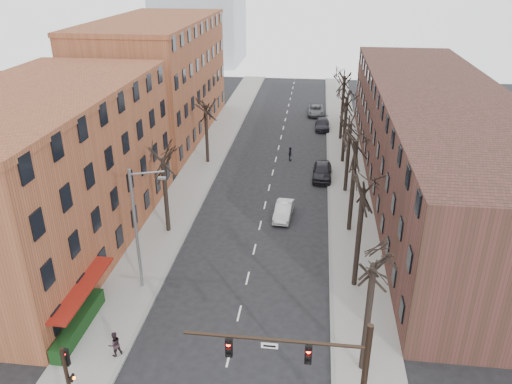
% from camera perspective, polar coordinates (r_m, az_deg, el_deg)
% --- Properties ---
extents(sidewalk_left, '(4.00, 90.00, 0.15)m').
position_cam_1_polar(sidewalk_left, '(58.10, -5.70, 3.80)').
color(sidewalk_left, gray).
rests_on(sidewalk_left, ground).
extents(sidewalk_right, '(4.00, 90.00, 0.15)m').
position_cam_1_polar(sidewalk_right, '(56.92, 10.26, 3.06)').
color(sidewalk_right, gray).
rests_on(sidewalk_right, ground).
extents(building_left_near, '(12.00, 26.00, 12.00)m').
position_cam_1_polar(building_left_near, '(41.37, -22.96, 1.75)').
color(building_left_near, brown).
rests_on(building_left_near, ground).
extents(building_left_far, '(12.00, 28.00, 14.00)m').
position_cam_1_polar(building_left_far, '(66.54, -11.19, 12.42)').
color(building_left_far, brown).
rests_on(building_left_far, ground).
extents(building_right, '(12.00, 50.00, 10.00)m').
position_cam_1_polar(building_right, '(51.76, 19.81, 5.54)').
color(building_right, '#4A2722').
rests_on(building_right, ground).
extents(awning_left, '(1.20, 7.00, 0.15)m').
position_cam_1_polar(awning_left, '(34.53, -18.56, -13.88)').
color(awning_left, maroon).
rests_on(awning_left, ground).
extents(hedge, '(0.80, 6.00, 1.00)m').
position_cam_1_polar(hedge, '(33.49, -19.58, -14.01)').
color(hedge, '#123512').
rests_on(hedge, sidewalk_left).
extents(tree_right_a, '(5.20, 5.20, 10.00)m').
position_cam_1_polar(tree_right_a, '(30.42, 11.98, -19.18)').
color(tree_right_a, black).
rests_on(tree_right_a, ground).
extents(tree_right_b, '(5.20, 5.20, 10.80)m').
position_cam_1_polar(tree_right_b, '(36.59, 11.11, -10.46)').
color(tree_right_b, black).
rests_on(tree_right_b, ground).
extents(tree_right_c, '(5.20, 5.20, 11.60)m').
position_cam_1_polar(tree_right_c, '(43.36, 10.54, -4.36)').
color(tree_right_c, black).
rests_on(tree_right_c, ground).
extents(tree_right_d, '(5.20, 5.20, 10.00)m').
position_cam_1_polar(tree_right_d, '(50.49, 10.13, 0.06)').
color(tree_right_d, black).
rests_on(tree_right_d, ground).
extents(tree_right_e, '(5.20, 5.20, 10.80)m').
position_cam_1_polar(tree_right_e, '(57.85, 9.82, 3.37)').
color(tree_right_e, black).
rests_on(tree_right_e, ground).
extents(tree_right_f, '(5.20, 5.20, 11.60)m').
position_cam_1_polar(tree_right_f, '(65.36, 9.58, 5.93)').
color(tree_right_f, black).
rests_on(tree_right_f, ground).
extents(tree_left_a, '(5.20, 5.20, 9.50)m').
position_cam_1_polar(tree_left_a, '(43.15, -9.94, -4.46)').
color(tree_left_a, black).
rests_on(tree_left_a, ground).
extents(tree_left_b, '(5.20, 5.20, 9.50)m').
position_cam_1_polar(tree_left_b, '(57.14, -5.52, 3.36)').
color(tree_left_b, black).
rests_on(tree_left_b, ground).
extents(signal_mast_arm, '(8.14, 0.30, 7.20)m').
position_cam_1_polar(signal_mast_arm, '(23.61, 8.34, -19.77)').
color(signal_mast_arm, black).
rests_on(signal_mast_arm, ground).
extents(signal_pole_left, '(0.47, 0.44, 4.40)m').
position_cam_1_polar(signal_pole_left, '(27.32, -20.69, -19.12)').
color(signal_pole_left, black).
rests_on(signal_pole_left, ground).
extents(streetlight, '(2.45, 0.22, 9.03)m').
position_cam_1_polar(streetlight, '(33.99, -13.35, -3.69)').
color(streetlight, slate).
rests_on(streetlight, ground).
extents(silver_sedan, '(1.69, 4.17, 1.35)m').
position_cam_1_polar(silver_sedan, '(44.49, 3.16, -2.15)').
color(silver_sedan, silver).
rests_on(silver_sedan, ground).
extents(parked_car_near, '(2.09, 4.94, 1.67)m').
position_cam_1_polar(parked_car_near, '(52.87, 7.58, 2.40)').
color(parked_car_near, black).
rests_on(parked_car_near, ground).
extents(parked_car_mid, '(1.93, 4.68, 1.35)m').
position_cam_1_polar(parked_car_mid, '(69.01, 7.59, 7.68)').
color(parked_car_mid, black).
rests_on(parked_car_mid, ground).
extents(parked_car_far, '(2.43, 5.01, 1.37)m').
position_cam_1_polar(parked_car_far, '(75.53, 6.83, 9.24)').
color(parked_car_far, '#515458').
rests_on(parked_car_far, ground).
extents(pedestrian_b, '(0.97, 0.96, 1.58)m').
position_cam_1_polar(pedestrian_b, '(30.97, -15.86, -16.38)').
color(pedestrian_b, black).
rests_on(pedestrian_b, sidewalk_left).
extents(pedestrian_crossing, '(0.50, 0.99, 1.62)m').
position_cam_1_polar(pedestrian_crossing, '(57.35, 3.91, 4.37)').
color(pedestrian_crossing, black).
rests_on(pedestrian_crossing, ground).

